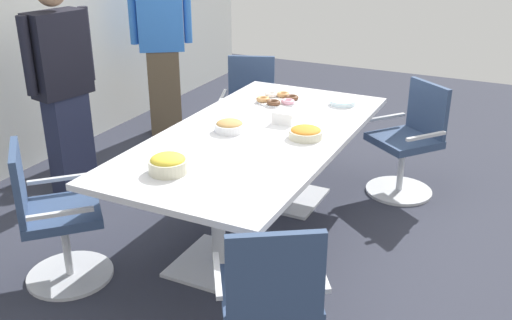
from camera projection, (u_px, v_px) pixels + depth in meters
ground_plane at (256, 229)px, 4.32m from camera, size 10.00×10.00×0.01m
conference_table at (256, 150)px, 4.07m from camera, size 2.40×1.20×0.75m
office_chair_0 at (270, 309)px, 2.80m from camera, size 0.75×0.75×0.91m
office_chair_1 at (409, 146)px, 4.74m from camera, size 0.76×0.76×0.91m
office_chair_2 at (250, 113)px, 5.52m from camera, size 0.70×0.70×0.91m
office_chair_3 at (53, 222)px, 3.58m from camera, size 0.76×0.76×0.91m
person_standing_1 at (63, 86)px, 4.58m from camera, size 0.61×0.30×1.73m
person_standing_2 at (162, 41)px, 5.83m from camera, size 0.43×0.55×1.83m
snack_bowl_cookies at (229, 126)px, 4.04m from camera, size 0.21×0.21×0.08m
snack_bowl_chips_yellow at (168, 163)px, 3.40m from camera, size 0.23×0.23×0.11m
snack_bowl_chips_orange at (306, 133)px, 3.92m from camera, size 0.23×0.23×0.08m
donut_platter at (278, 99)px, 4.68m from camera, size 0.34×0.33×0.04m
plate_stack at (343, 103)px, 4.61m from camera, size 0.20×0.20×0.04m
napkin_pile at (286, 117)px, 4.21m from camera, size 0.16×0.16×0.09m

